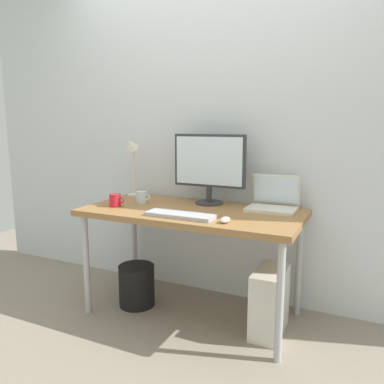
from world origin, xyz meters
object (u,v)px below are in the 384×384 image
(desk_lamp, at_px, (131,153))
(computer_tower, at_px, (270,301))
(laptop, at_px, (273,201))
(coffee_mug, at_px, (115,200))
(wastebasket, at_px, (137,285))
(desk, at_px, (192,219))
(monitor, at_px, (209,165))
(mouse, at_px, (225,220))
(keyboard, at_px, (180,215))
(glass_cup, at_px, (142,197))

(desk_lamp, bearing_deg, computer_tower, -11.63)
(laptop, distance_m, coffee_mug, 1.08)
(wastebasket, bearing_deg, computer_tower, 2.28)
(desk, relative_size, monitor, 2.73)
(mouse, distance_m, coffee_mug, 0.85)
(monitor, height_order, keyboard, monitor)
(coffee_mug, bearing_deg, keyboard, -8.04)
(laptop, xyz_separation_m, computer_tower, (0.06, -0.26, -0.60))
(monitor, bearing_deg, glass_cup, -156.76)
(coffee_mug, xyz_separation_m, wastebasket, (0.10, 0.09, -0.64))
(glass_cup, relative_size, computer_tower, 0.26)
(laptop, distance_m, desk_lamp, 1.16)
(desk, relative_size, keyboard, 3.32)
(laptop, bearing_deg, monitor, -178.03)
(desk, height_order, keyboard, keyboard)
(coffee_mug, relative_size, glass_cup, 1.03)
(glass_cup, bearing_deg, mouse, -19.65)
(monitor, relative_size, glass_cup, 4.84)
(desk_lamp, relative_size, glass_cup, 4.32)
(coffee_mug, bearing_deg, desk, 15.07)
(desk_lamp, bearing_deg, keyboard, -34.28)
(desk_lamp, height_order, coffee_mug, desk_lamp)
(desk_lamp, bearing_deg, wastebasket, -53.49)
(laptop, relative_size, coffee_mug, 2.81)
(laptop, height_order, keyboard, laptop)
(glass_cup, bearing_deg, coffee_mug, -121.08)
(desk_lamp, xyz_separation_m, computer_tower, (1.18, -0.24, -0.88))
(keyboard, relative_size, wastebasket, 1.47)
(desk_lamp, xyz_separation_m, coffee_mug, (0.11, -0.37, -0.30))
(computer_tower, bearing_deg, coffee_mug, -173.40)
(monitor, height_order, coffee_mug, monitor)
(desk, relative_size, wastebasket, 4.87)
(desk, xyz_separation_m, coffee_mug, (-0.52, -0.14, 0.11))
(desk_lamp, bearing_deg, monitor, -0.08)
(laptop, distance_m, computer_tower, 0.65)
(laptop, height_order, computer_tower, laptop)
(monitor, distance_m, coffee_mug, 0.70)
(monitor, relative_size, mouse, 5.94)
(laptop, distance_m, glass_cup, 0.93)
(mouse, bearing_deg, desk, 144.35)
(computer_tower, distance_m, wastebasket, 0.98)
(keyboard, xyz_separation_m, computer_tower, (0.53, 0.20, -0.55))
(desk, relative_size, desk_lamp, 3.06)
(monitor, xyz_separation_m, wastebasket, (-0.45, -0.28, -0.88))
(monitor, distance_m, desk_lamp, 0.66)
(laptop, height_order, wastebasket, laptop)
(laptop, distance_m, mouse, 0.50)
(laptop, distance_m, keyboard, 0.66)
(desk, height_order, wastebasket, desk)
(desk_lamp, height_order, mouse, desk_lamp)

